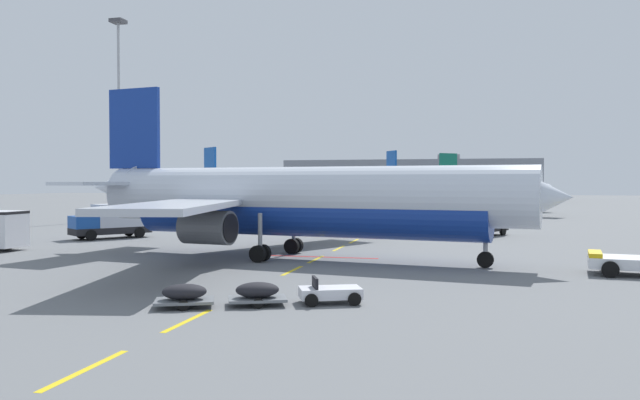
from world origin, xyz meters
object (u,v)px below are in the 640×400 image
airliner_far_center (246,194)px  ground_power_truck (113,220)px  airliner_mid_left (497,195)px  baggage_train (258,293)px  airliner_far_right (367,190)px  apron_light_mast_near (119,97)px  airliner_foreground (297,200)px  fuel_service_truck (482,219)px

airliner_far_center → ground_power_truck: 32.47m
airliner_mid_left → baggage_train: airliner_mid_left is taller
airliner_mid_left → baggage_train: (-11.88, -81.42, -2.57)m
airliner_far_right → apron_light_mast_near: (-25.71, -48.71, 13.18)m
airliner_far_center → apron_light_mast_near: apron_light_mast_near is taller
airliner_foreground → baggage_train: airliner_foreground is taller
airliner_far_center → baggage_train: (22.90, -59.14, -2.89)m
airliner_far_center → apron_light_mast_near: size_ratio=0.97×
ground_power_truck → baggage_train: ground_power_truck is taller
airliner_foreground → fuel_service_truck: size_ratio=4.76×
baggage_train → apron_light_mast_near: apron_light_mast_near is taller
airliner_mid_left → airliner_far_center: airliner_far_center is taller
airliner_mid_left → ground_power_truck: bearing=-123.0°
fuel_service_truck → apron_light_mast_near: (-47.71, 14.62, 15.05)m
airliner_far_center → airliner_far_right: 42.76m
airliner_foreground → ground_power_truck: 23.34m
airliner_foreground → airliner_mid_left: airliner_foreground is taller
airliner_foreground → fuel_service_truck: airliner_foreground is taller
airliner_far_center → ground_power_truck: bearing=-91.2°
airliner_foreground → ground_power_truck: bearing=152.7°
fuel_service_truck → ground_power_truck: bearing=-162.1°
airliner_far_center → baggage_train: 63.49m
airliner_far_center → airliner_foreground: bearing=-65.2°
airliner_mid_left → baggage_train: bearing=-98.3°
ground_power_truck → airliner_foreground: bearing=-27.3°
airliner_mid_left → airliner_far_right: size_ratio=0.80×
airliner_foreground → baggage_train: 16.70m
airliner_foreground → airliner_mid_left: bearing=77.2°
baggage_train → apron_light_mast_near: bearing=126.5°
airliner_foreground → apron_light_mast_near: size_ratio=1.28×
airliner_far_center → fuel_service_truck: airliner_far_center is taller
airliner_far_right → ground_power_truck: airliner_far_right is taller
ground_power_truck → apron_light_mast_near: bearing=120.4°
baggage_train → ground_power_truck: bearing=131.4°
fuel_service_truck → airliner_foreground: bearing=-120.0°
airliner_foreground → fuel_service_truck: 24.66m
fuel_service_truck → apron_light_mast_near: apron_light_mast_near is taller
airliner_foreground → airliner_far_right: airliner_foreground is taller
airliner_foreground → apron_light_mast_near: apron_light_mast_near is taller
airliner_far_right → apron_light_mast_near: 56.63m
baggage_train → airliner_far_center: bearing=111.2°
airliner_far_right → apron_light_mast_near: bearing=-117.8°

